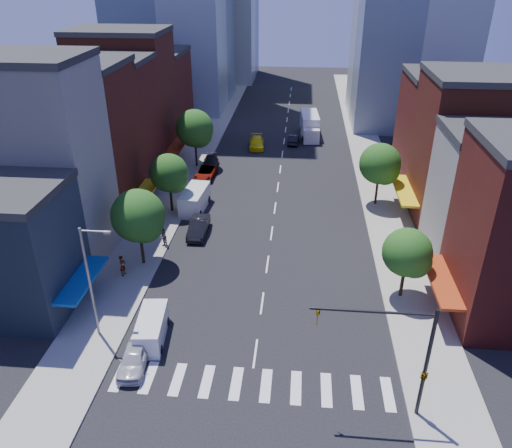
{
  "coord_description": "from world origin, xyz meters",
  "views": [
    {
      "loc": [
        2.6,
        -27.27,
        25.08
      ],
      "look_at": [
        -0.93,
        10.49,
        5.0
      ],
      "focal_mm": 35.0,
      "sensor_mm": 36.0,
      "label": 1
    }
  ],
  "objects": [
    {
      "name": "ground",
      "position": [
        0.0,
        0.0,
        0.0
      ],
      "size": [
        220.0,
        220.0,
        0.0
      ],
      "primitive_type": "plane",
      "color": "black",
      "rests_on": "ground"
    },
    {
      "name": "sidewalk_left",
      "position": [
        -12.5,
        40.0,
        0.07
      ],
      "size": [
        5.0,
        120.0,
        0.15
      ],
      "primitive_type": "cube",
      "color": "gray",
      "rests_on": "ground"
    },
    {
      "name": "sidewalk_right",
      "position": [
        12.5,
        40.0,
        0.07
      ],
      "size": [
        5.0,
        120.0,
        0.15
      ],
      "primitive_type": "cube",
      "color": "gray",
      "rests_on": "ground"
    },
    {
      "name": "crosswalk",
      "position": [
        0.0,
        -3.0,
        0.01
      ],
      "size": [
        19.0,
        3.0,
        0.01
      ],
      "primitive_type": "cube",
      "color": "silver",
      "rests_on": "ground"
    },
    {
      "name": "bldg_left_1",
      "position": [
        -21.0,
        12.0,
        9.0
      ],
      "size": [
        12.0,
        8.0,
        18.0
      ],
      "primitive_type": "cube",
      "color": "beige",
      "rests_on": "ground"
    },
    {
      "name": "bldg_left_2",
      "position": [
        -21.0,
        20.5,
        8.0
      ],
      "size": [
        12.0,
        9.0,
        16.0
      ],
      "primitive_type": "cube",
      "color": "#581F14",
      "rests_on": "ground"
    },
    {
      "name": "bldg_left_3",
      "position": [
        -21.0,
        29.0,
        7.5
      ],
      "size": [
        12.0,
        8.0,
        15.0
      ],
      "primitive_type": "cube",
      "color": "#571715",
      "rests_on": "ground"
    },
    {
      "name": "bldg_left_4",
      "position": [
        -21.0,
        37.5,
        8.5
      ],
      "size": [
        12.0,
        9.0,
        17.0
      ],
      "primitive_type": "cube",
      "color": "#581F14",
      "rests_on": "ground"
    },
    {
      "name": "bldg_left_5",
      "position": [
        -21.0,
        47.0,
        6.5
      ],
      "size": [
        12.0,
        10.0,
        13.0
      ],
      "primitive_type": "cube",
      "color": "#571715",
      "rests_on": "ground"
    },
    {
      "name": "bldg_right_1",
      "position": [
        21.0,
        15.0,
        6.0
      ],
      "size": [
        12.0,
        8.0,
        12.0
      ],
      "primitive_type": "cube",
      "color": "beige",
      "rests_on": "ground"
    },
    {
      "name": "bldg_right_2",
      "position": [
        21.0,
        24.0,
        7.5
      ],
      "size": [
        12.0,
        10.0,
        15.0
      ],
      "primitive_type": "cube",
      "color": "#581F14",
      "rests_on": "ground"
    },
    {
      "name": "bldg_right_3",
      "position": [
        21.0,
        34.0,
        6.5
      ],
      "size": [
        12.0,
        10.0,
        13.0
      ],
      "primitive_type": "cube",
      "color": "#571715",
      "rests_on": "ground"
    },
    {
      "name": "traffic_signal",
      "position": [
        9.94,
        -4.5,
        4.16
      ],
      "size": [
        7.24,
        2.24,
        8.0
      ],
      "color": "black",
      "rests_on": "sidewalk_right"
    },
    {
      "name": "streetlight",
      "position": [
        -11.81,
        1.0,
        5.28
      ],
      "size": [
        2.25,
        0.25,
        9.0
      ],
      "color": "slate",
      "rests_on": "sidewalk_left"
    },
    {
      "name": "tree_left_near",
      "position": [
        -11.35,
        10.92,
        4.87
      ],
      "size": [
        4.8,
        4.8,
        7.3
      ],
      "color": "black",
      "rests_on": "sidewalk_left"
    },
    {
      "name": "tree_left_mid",
      "position": [
        -11.35,
        21.92,
        4.53
      ],
      "size": [
        4.2,
        4.2,
        6.65
      ],
      "color": "black",
      "rests_on": "sidewalk_left"
    },
    {
      "name": "tree_left_far",
      "position": [
        -11.35,
        35.92,
        5.2
      ],
      "size": [
        5.0,
        5.0,
        7.75
      ],
      "color": "black",
      "rests_on": "sidewalk_left"
    },
    {
      "name": "tree_right_near",
      "position": [
        11.65,
        7.92,
        4.19
      ],
      "size": [
        4.0,
        4.0,
        6.2
      ],
      "color": "black",
      "rests_on": "sidewalk_right"
    },
    {
      "name": "tree_right_far",
      "position": [
        11.65,
        25.92,
        4.86
      ],
      "size": [
        4.6,
        4.6,
        7.2
      ],
      "color": "black",
      "rests_on": "sidewalk_right"
    },
    {
      "name": "parked_car_front",
      "position": [
        -8.24,
        -2.0,
        0.75
      ],
      "size": [
        2.07,
        4.54,
        1.51
      ],
      "primitive_type": "imported",
      "rotation": [
        0.0,
        0.0,
        0.07
      ],
      "color": "#BABBBF",
      "rests_on": "ground"
    },
    {
      "name": "parked_car_second",
      "position": [
        -7.5,
        17.12,
        0.82
      ],
      "size": [
        1.81,
        4.98,
        1.63
      ],
      "primitive_type": "imported",
      "rotation": [
        0.0,
        0.0,
        0.02
      ],
      "color": "black",
      "rests_on": "ground"
    },
    {
      "name": "parked_car_third",
      "position": [
        -9.5,
        32.04,
        0.7
      ],
      "size": [
        2.6,
        5.16,
        1.4
      ],
      "primitive_type": "imported",
      "rotation": [
        0.0,
        0.0,
        -0.06
      ],
      "color": "#999999",
      "rests_on": "ground"
    },
    {
      "name": "parked_car_rear",
      "position": [
        -9.5,
        35.7,
        0.71
      ],
      "size": [
        2.51,
        5.1,
        1.43
      ],
      "primitive_type": "imported",
      "rotation": [
        0.0,
        0.0,
        0.11
      ],
      "color": "black",
      "rests_on": "ground"
    },
    {
      "name": "cargo_van_near",
      "position": [
        -7.79,
        0.75,
        0.98
      ],
      "size": [
        2.32,
        4.82,
        1.98
      ],
      "rotation": [
        0.0,
        0.0,
        0.1
      ],
      "color": "silver",
      "rests_on": "ground"
    },
    {
      "name": "cargo_van_far",
      "position": [
        -9.04,
        22.73,
        1.19
      ],
      "size": [
        2.68,
        5.81,
        2.41
      ],
      "rotation": [
        0.0,
        0.0,
        -0.07
      ],
      "color": "silver",
      "rests_on": "ground"
    },
    {
      "name": "taxi",
      "position": [
        -4.02,
        44.59,
        0.76
      ],
      "size": [
        2.56,
        5.38,
        1.51
      ],
      "primitive_type": "imported",
      "rotation": [
        0.0,
        0.0,
        0.09
      ],
      "color": "#FAEB0D",
      "rests_on": "ground"
    },
    {
      "name": "traffic_car_oncoming",
      "position": [
        1.5,
        46.94,
        0.69
      ],
      "size": [
        1.74,
        4.3,
        1.39
      ],
      "primitive_type": "imported",
      "rotation": [
        0.0,
        0.0,
        3.08
      ],
      "color": "black",
      "rests_on": "ground"
    },
    {
      "name": "traffic_car_far",
      "position": [
        4.82,
        52.96,
        0.68
      ],
      "size": [
        1.91,
        4.1,
        1.36
      ],
      "primitive_type": "imported",
      "rotation": [
        0.0,
        0.0,
        3.06
      ],
      "color": "#999999",
      "rests_on": "ground"
    },
    {
      "name": "box_truck",
      "position": [
        3.92,
        50.88,
        1.66
      ],
      "size": [
        3.21,
        8.89,
        3.51
      ],
      "rotation": [
        0.0,
        0.0,
        0.07
      ],
      "color": "silver",
      "rests_on": "ground"
    },
    {
      "name": "pedestrian_near",
      "position": [
        -12.67,
        8.79,
        1.13
      ],
      "size": [
        0.55,
        0.77,
        1.96
      ],
      "primitive_type": "imported",
      "rotation": [
        0.0,
        0.0,
        1.45
      ],
      "color": "#999999",
      "rests_on": "sidewalk_left"
    },
    {
      "name": "pedestrian_far",
      "position": [
        -10.5,
        14.37,
        1.08
      ],
      "size": [
        0.9,
        1.04,
        1.86
      ],
      "primitive_type": "imported",
      "rotation": [
        0.0,
        0.0,
        -1.81
      ],
      "color": "#999999",
      "rests_on": "sidewalk_left"
    }
  ]
}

